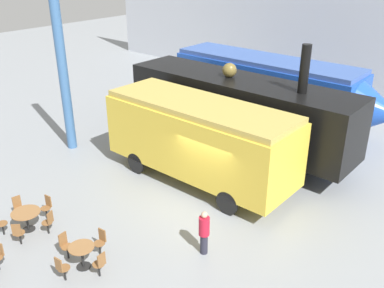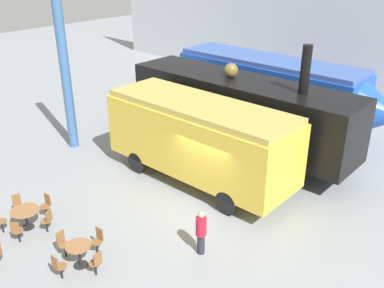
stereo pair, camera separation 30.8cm
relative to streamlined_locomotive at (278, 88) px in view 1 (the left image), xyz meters
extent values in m
plane|color=gray|center=(2.16, -8.74, -2.01)|extent=(80.00, 80.00, 0.00)
cube|color=#B2B7C1|center=(2.16, 7.08, 2.49)|extent=(44.00, 0.15, 9.00)
cube|color=blue|center=(-0.81, 0.00, -0.09)|extent=(10.33, 2.78, 2.61)
cone|color=blue|center=(5.36, 0.00, -0.09)|extent=(2.00, 2.48, 2.48)
cube|color=#3A579D|center=(-0.81, 0.00, 1.34)|extent=(10.13, 2.56, 0.24)
cylinder|color=black|center=(2.29, -1.33, -1.54)|extent=(0.95, 0.12, 0.95)
cylinder|color=black|center=(2.29, 1.33, -1.54)|extent=(0.95, 0.12, 0.95)
cylinder|color=black|center=(-3.91, -1.33, -1.54)|extent=(0.95, 0.12, 0.95)
cylinder|color=black|center=(-3.91, 1.33, -1.54)|extent=(0.95, 0.12, 0.95)
cube|color=black|center=(0.44, -4.34, 0.16)|extent=(10.98, 2.63, 2.68)
cylinder|color=black|center=(3.46, -4.34, 2.46)|extent=(0.38, 0.38, 1.92)
sphere|color=brown|center=(-0.11, -4.34, 1.80)|extent=(0.64, 0.64, 0.64)
cylinder|color=black|center=(3.74, -5.59, -1.37)|extent=(1.28, 0.12, 1.28)
cylinder|color=black|center=(3.74, -3.08, -1.37)|extent=(1.28, 0.12, 1.28)
cylinder|color=black|center=(-2.85, -5.59, -1.37)|extent=(1.28, 0.12, 1.28)
cylinder|color=black|center=(-2.85, -3.08, -1.37)|extent=(1.28, 0.12, 1.28)
cube|color=gold|center=(0.84, -7.55, -0.16)|extent=(7.99, 2.78, 2.52)
cube|color=tan|center=(0.84, -7.55, 1.22)|extent=(7.83, 2.56, 0.24)
cylinder|color=black|center=(3.24, -8.88, -1.56)|extent=(0.91, 0.12, 0.91)
cylinder|color=black|center=(3.24, -6.22, -1.56)|extent=(0.91, 0.12, 0.91)
cylinder|color=black|center=(-1.56, -8.88, -1.56)|extent=(0.91, 0.12, 0.91)
cylinder|color=black|center=(-1.56, -6.22, -1.56)|extent=(0.91, 0.12, 0.91)
cylinder|color=black|center=(-1.35, -14.06, -2.00)|extent=(0.44, 0.44, 0.02)
cylinder|color=black|center=(-1.35, -14.06, -1.67)|extent=(0.08, 0.08, 0.65)
cylinder|color=olive|center=(-1.35, -14.06, -1.33)|extent=(0.96, 0.96, 0.03)
cylinder|color=black|center=(1.63, -13.98, -2.00)|extent=(0.44, 0.44, 0.02)
cylinder|color=black|center=(1.63, -13.98, -1.65)|extent=(0.08, 0.08, 0.69)
cylinder|color=olive|center=(1.63, -13.98, -1.29)|extent=(0.78, 0.78, 0.03)
cylinder|color=black|center=(-1.73, -14.74, -1.80)|extent=(0.06, 0.06, 0.42)
cylinder|color=brown|center=(-1.73, -14.74, -1.58)|extent=(0.36, 0.36, 0.03)
cylinder|color=black|center=(-0.82, -14.63, -1.80)|extent=(0.06, 0.06, 0.42)
cylinder|color=brown|center=(-0.82, -14.63, -1.58)|extent=(0.36, 0.36, 0.03)
cube|color=brown|center=(-0.72, -14.74, -1.35)|extent=(0.24, 0.22, 0.42)
cylinder|color=black|center=(-0.64, -13.73, -1.80)|extent=(0.06, 0.06, 0.42)
cylinder|color=brown|center=(-0.64, -13.73, -1.58)|extent=(0.36, 0.36, 0.03)
cube|color=brown|center=(-0.50, -13.67, -1.35)|extent=(0.16, 0.28, 0.42)
cylinder|color=black|center=(-1.44, -13.28, -1.80)|extent=(0.06, 0.06, 0.42)
cylinder|color=brown|center=(-1.44, -13.28, -1.58)|extent=(0.36, 0.36, 0.03)
cube|color=brown|center=(-1.46, -13.13, -1.35)|extent=(0.29, 0.07, 0.42)
cylinder|color=black|center=(-2.12, -13.91, -1.80)|extent=(0.06, 0.06, 0.42)
cylinder|color=brown|center=(-2.12, -13.91, -1.58)|extent=(0.36, 0.36, 0.03)
cube|color=brown|center=(-2.27, -13.88, -1.35)|extent=(0.10, 0.29, 0.42)
cylinder|color=black|center=(1.56, -13.30, -1.80)|extent=(0.06, 0.06, 0.42)
cylinder|color=brown|center=(1.56, -13.30, -1.58)|extent=(0.36, 0.36, 0.03)
cube|color=brown|center=(1.55, -13.14, -1.35)|extent=(0.29, 0.07, 0.42)
cylinder|color=black|center=(0.94, -14.05, -1.80)|extent=(0.06, 0.06, 0.42)
cylinder|color=brown|center=(0.94, -14.05, -1.58)|extent=(0.36, 0.36, 0.03)
cube|color=brown|center=(0.79, -14.06, -1.35)|extent=(0.07, 0.29, 0.42)
cylinder|color=black|center=(1.69, -14.67, -1.80)|extent=(0.06, 0.06, 0.42)
cylinder|color=brown|center=(1.69, -14.67, -1.58)|extent=(0.36, 0.36, 0.03)
cube|color=brown|center=(1.71, -14.82, -1.35)|extent=(0.29, 0.07, 0.42)
cylinder|color=black|center=(2.31, -13.92, -1.80)|extent=(0.06, 0.06, 0.42)
cylinder|color=brown|center=(2.31, -13.92, -1.58)|extent=(0.36, 0.36, 0.03)
cube|color=brown|center=(2.46, -13.90, -1.35)|extent=(0.07, 0.29, 0.42)
cylinder|color=#262633|center=(3.97, -11.11, -1.67)|extent=(0.24, 0.24, 0.70)
cylinder|color=#B2192D|center=(3.97, -11.11, -1.01)|extent=(0.34, 0.34, 0.62)
sphere|color=tan|center=(3.97, -11.11, -0.59)|extent=(0.20, 0.20, 0.20)
cylinder|color=#386093|center=(-5.84, -9.11, 1.99)|extent=(0.44, 0.44, 8.00)
camera|label=1|loc=(10.73, -19.60, 6.75)|focal=40.00mm
camera|label=2|loc=(10.96, -19.39, 6.75)|focal=40.00mm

